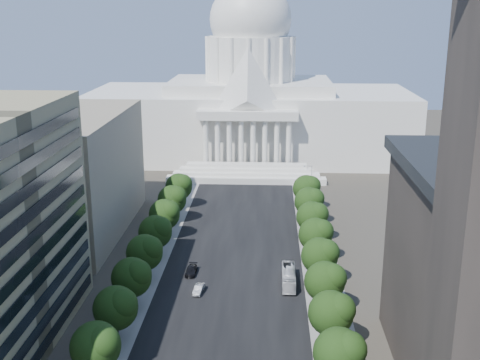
# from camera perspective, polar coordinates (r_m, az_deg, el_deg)

# --- Properties ---
(road_asphalt) EXTENTS (30.00, 260.00, 0.01)m
(road_asphalt) POSITION_cam_1_polar(r_m,az_deg,el_deg) (143.05, -0.35, -6.52)
(road_asphalt) COLOR black
(road_asphalt) RESTS_ON ground
(sidewalk_left) EXTENTS (8.00, 260.00, 0.02)m
(sidewalk_left) POSITION_cam_1_polar(r_m,az_deg,el_deg) (145.28, -7.90, -6.32)
(sidewalk_left) COLOR gray
(sidewalk_left) RESTS_ON ground
(sidewalk_right) EXTENTS (8.00, 260.00, 0.02)m
(sidewalk_right) POSITION_cam_1_polar(r_m,az_deg,el_deg) (143.32, 7.30, -6.61)
(sidewalk_right) COLOR gray
(sidewalk_right) RESTS_ON ground
(capitol) EXTENTS (120.00, 56.00, 73.00)m
(capitol) POSITION_cam_1_polar(r_m,az_deg,el_deg) (229.69, 0.96, 7.22)
(capitol) COLOR white
(capitol) RESTS_ON ground
(office_block_left_far) EXTENTS (38.00, 52.00, 30.00)m
(office_block_left_far) POSITION_cam_1_polar(r_m,az_deg,el_deg) (157.53, -17.86, 0.57)
(office_block_left_far) COLOR gray
(office_block_left_far) RESTS_ON ground
(tree_l_c) EXTENTS (7.79, 7.60, 9.97)m
(tree_l_c) POSITION_cam_1_polar(r_m,az_deg,el_deg) (94.86, -13.38, -15.02)
(tree_l_c) COLOR #33261C
(tree_l_c) RESTS_ON ground
(tree_l_d) EXTENTS (7.79, 7.60, 9.97)m
(tree_l_d) POSITION_cam_1_polar(r_m,az_deg,el_deg) (104.94, -11.57, -11.71)
(tree_l_d) COLOR #33261C
(tree_l_d) RESTS_ON ground
(tree_l_e) EXTENTS (7.79, 7.60, 9.97)m
(tree_l_e) POSITION_cam_1_polar(r_m,az_deg,el_deg) (115.38, -10.11, -8.99)
(tree_l_e) COLOR #33261C
(tree_l_e) RESTS_ON ground
(tree_l_f) EXTENTS (7.79, 7.60, 9.97)m
(tree_l_f) POSITION_cam_1_polar(r_m,az_deg,el_deg) (126.10, -8.92, -6.72)
(tree_l_f) COLOR #33261C
(tree_l_f) RESTS_ON ground
(tree_l_g) EXTENTS (7.79, 7.60, 9.97)m
(tree_l_g) POSITION_cam_1_polar(r_m,az_deg,el_deg) (137.04, -7.92, -4.81)
(tree_l_g) COLOR #33261C
(tree_l_g) RESTS_ON ground
(tree_l_h) EXTENTS (7.79, 7.60, 9.97)m
(tree_l_h) POSITION_cam_1_polar(r_m,az_deg,el_deg) (148.14, -7.08, -3.18)
(tree_l_h) COLOR #33261C
(tree_l_h) RESTS_ON ground
(tree_l_i) EXTENTS (7.79, 7.60, 9.97)m
(tree_l_i) POSITION_cam_1_polar(r_m,az_deg,el_deg) (159.37, -6.35, -1.78)
(tree_l_i) COLOR #33261C
(tree_l_i) RESTS_ON ground
(tree_l_j) EXTENTS (7.79, 7.60, 9.97)m
(tree_l_j) POSITION_cam_1_polar(r_m,az_deg,el_deg) (170.70, -5.73, -0.56)
(tree_l_j) COLOR #33261C
(tree_l_j) RESTS_ON ground
(tree_r_c) EXTENTS (7.79, 7.60, 9.97)m
(tree_r_c) POSITION_cam_1_polar(r_m,az_deg,el_deg) (92.13, 9.58, -15.79)
(tree_r_c) COLOR #33261C
(tree_r_c) RESTS_ON ground
(tree_r_d) EXTENTS (7.79, 7.60, 9.97)m
(tree_r_d) POSITION_cam_1_polar(r_m,az_deg,el_deg) (102.47, 8.82, -12.28)
(tree_r_d) COLOR #33261C
(tree_r_d) RESTS_ON ground
(tree_r_e) EXTENTS (7.79, 7.60, 9.97)m
(tree_r_e) POSITION_cam_1_polar(r_m,az_deg,el_deg) (113.14, 8.21, -9.42)
(tree_r_e) COLOR #33261C
(tree_r_e) RESTS_ON ground
(tree_r_f) EXTENTS (7.79, 7.60, 9.97)m
(tree_r_f) POSITION_cam_1_polar(r_m,az_deg,el_deg) (124.06, 7.72, -7.06)
(tree_r_f) COLOR #33261C
(tree_r_f) RESTS_ON ground
(tree_r_g) EXTENTS (7.79, 7.60, 9.97)m
(tree_r_g) POSITION_cam_1_polar(r_m,az_deg,el_deg) (135.16, 7.31, -5.08)
(tree_r_g) COLOR #33261C
(tree_r_g) RESTS_ON ground
(tree_r_h) EXTENTS (7.79, 7.60, 9.97)m
(tree_r_h) POSITION_cam_1_polar(r_m,az_deg,el_deg) (146.40, 6.97, -3.41)
(tree_r_h) COLOR #33261C
(tree_r_h) RESTS_ON ground
(tree_r_i) EXTENTS (7.79, 7.60, 9.97)m
(tree_r_i) POSITION_cam_1_polar(r_m,az_deg,el_deg) (157.75, 6.67, -1.97)
(tree_r_i) COLOR #33261C
(tree_r_i) RESTS_ON ground
(tree_r_j) EXTENTS (7.79, 7.60, 9.97)m
(tree_r_j) POSITION_cam_1_polar(r_m,az_deg,el_deg) (169.20, 6.42, -0.73)
(tree_r_j) COLOR #33261C
(tree_r_j) RESTS_ON ground
(streetlight_b) EXTENTS (2.61, 0.44, 9.00)m
(streetlight_b) POSITION_cam_1_polar(r_m,az_deg,el_deg) (91.98, 10.63, -16.36)
(streetlight_b) COLOR gray
(streetlight_b) RESTS_ON ground
(streetlight_c) EXTENTS (2.61, 0.44, 9.00)m
(streetlight_c) POSITION_cam_1_polar(r_m,az_deg,el_deg) (113.75, 8.99, -9.66)
(streetlight_c) COLOR gray
(streetlight_c) RESTS_ON ground
(streetlight_d) EXTENTS (2.61, 0.44, 9.00)m
(streetlight_d) POSITION_cam_1_polar(r_m,az_deg,el_deg) (136.63, 7.92, -5.16)
(streetlight_d) COLOR gray
(streetlight_d) RESTS_ON ground
(streetlight_e) EXTENTS (2.61, 0.44, 9.00)m
(streetlight_e) POSITION_cam_1_polar(r_m,az_deg,el_deg) (160.15, 7.18, -1.95)
(streetlight_e) COLOR gray
(streetlight_e) RESTS_ON ground
(streetlight_f) EXTENTS (2.61, 0.44, 9.00)m
(streetlight_f) POSITION_cam_1_polar(r_m,az_deg,el_deg) (184.05, 6.63, 0.42)
(streetlight_f) COLOR gray
(streetlight_f) RESTS_ON ground
(car_silver) EXTENTS (2.19, 4.82, 1.53)m
(car_silver) POSITION_cam_1_polar(r_m,az_deg,el_deg) (122.01, -3.93, -10.29)
(car_silver) COLOR #95979C
(car_silver) RESTS_ON ground
(car_dark_b) EXTENTS (2.40, 5.49, 1.57)m
(car_dark_b) POSITION_cam_1_polar(r_m,az_deg,el_deg) (130.15, -4.64, -8.55)
(car_dark_b) COLOR black
(car_dark_b) RESTS_ON ground
(city_bus) EXTENTS (2.76, 11.40, 3.17)m
(city_bus) POSITION_cam_1_polar(r_m,az_deg,el_deg) (125.24, 4.64, -9.17)
(city_bus) COLOR silver
(city_bus) RESTS_ON ground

